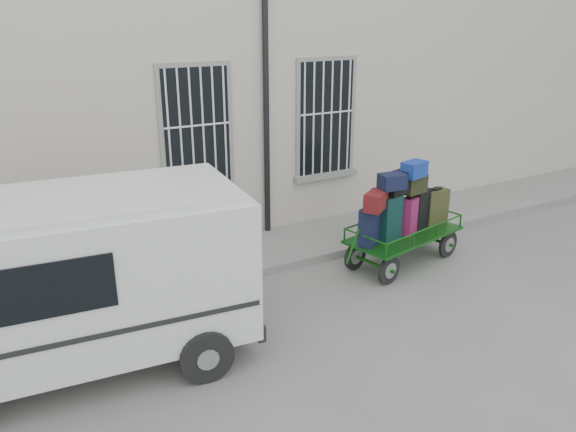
{
  "coord_description": "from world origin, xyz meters",
  "views": [
    {
      "loc": [
        -3.81,
        -6.32,
        4.18
      ],
      "look_at": [
        0.33,
        1.0,
        1.16
      ],
      "focal_mm": 35.0,
      "sensor_mm": 36.0,
      "label": 1
    }
  ],
  "objects": [
    {
      "name": "ground",
      "position": [
        0.0,
        0.0,
        0.0
      ],
      "size": [
        80.0,
        80.0,
        0.0
      ],
      "primitive_type": "plane",
      "color": "slate",
      "rests_on": "ground"
    },
    {
      "name": "sidewalk",
      "position": [
        0.0,
        2.2,
        0.07
      ],
      "size": [
        24.0,
        1.7,
        0.15
      ],
      "primitive_type": "cube",
      "color": "slate",
      "rests_on": "ground"
    },
    {
      "name": "building",
      "position": [
        0.0,
        5.5,
        3.0
      ],
      "size": [
        24.0,
        5.15,
        6.0
      ],
      "color": "beige",
      "rests_on": "ground"
    },
    {
      "name": "luggage_cart",
      "position": [
        2.42,
        0.64,
        0.93
      ],
      "size": [
        2.6,
        1.4,
        1.85
      ],
      "rotation": [
        0.0,
        0.0,
        0.2
      ],
      "color": "black",
      "rests_on": "ground"
    },
    {
      "name": "van",
      "position": [
        -3.17,
        0.22,
        1.28
      ],
      "size": [
        4.58,
        2.34,
        2.23
      ],
      "rotation": [
        0.0,
        0.0,
        -0.09
      ],
      "color": "silver",
      "rests_on": "ground"
    }
  ]
}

